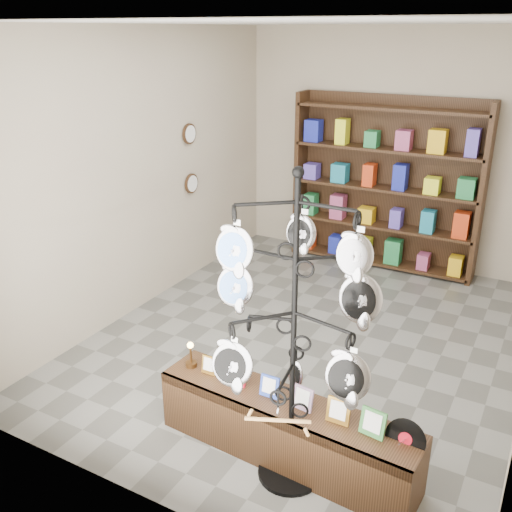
% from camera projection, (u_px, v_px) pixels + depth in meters
% --- Properties ---
extents(ground, '(5.00, 5.00, 0.00)m').
position_uv_depth(ground, '(310.00, 338.00, 5.84)').
color(ground, slate).
rests_on(ground, ground).
extents(room_envelope, '(5.00, 5.00, 5.00)m').
position_uv_depth(room_envelope, '(317.00, 160.00, 5.16)').
color(room_envelope, '#ACA38B').
rests_on(room_envelope, ground).
extents(display_tree, '(1.18, 1.18, 2.23)m').
position_uv_depth(display_tree, '(294.00, 313.00, 3.59)').
color(display_tree, black).
rests_on(display_tree, ground).
extents(front_shelf, '(2.01, 0.54, 0.70)m').
position_uv_depth(front_shelf, '(285.00, 430.00, 4.14)').
color(front_shelf, black).
rests_on(front_shelf, ground).
extents(back_shelving, '(2.42, 0.36, 2.20)m').
position_uv_depth(back_shelving, '(385.00, 189.00, 7.33)').
color(back_shelving, black).
rests_on(back_shelving, ground).
extents(wall_clocks, '(0.03, 0.24, 0.84)m').
position_uv_depth(wall_clocks, '(190.00, 159.00, 6.82)').
color(wall_clocks, black).
rests_on(wall_clocks, ground).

